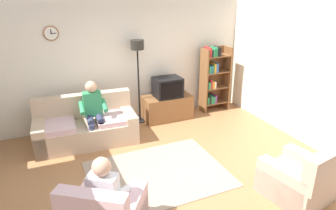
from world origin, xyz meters
TOP-DOWN VIEW (x-y plane):
  - ground_plane at (0.00, 0.00)m, footprint 12.00×12.00m
  - back_wall_assembly at (-0.00, 2.66)m, footprint 6.20×0.17m
  - right_wall at (2.86, 0.00)m, footprint 0.12×5.80m
  - couch at (-1.10, 1.85)m, footprint 1.95×1.00m
  - tv_stand at (0.82, 2.25)m, footprint 1.10×0.56m
  - tv at (0.82, 2.23)m, footprint 0.60×0.49m
  - bookshelf at (2.06, 2.32)m, footprint 0.68×0.36m
  - floor_lamp at (0.18, 2.35)m, footprint 0.28×0.28m
  - armchair_near_bookshelf at (1.41, -1.11)m, footprint 0.94×1.01m
  - area_rug at (-0.24, 0.25)m, footprint 2.20×1.70m
  - person_on_couch at (-0.94, 1.74)m, footprint 0.53×0.55m
  - person_in_left_armchair at (-1.26, -0.67)m, footprint 0.62×0.64m

SIDE VIEW (x-z plane):
  - ground_plane at x=0.00m, z-range 0.00..0.00m
  - area_rug at x=-0.24m, z-range 0.00..0.01m
  - tv_stand at x=0.82m, z-range 0.00..0.55m
  - armchair_near_bookshelf at x=1.41m, z-range -0.16..0.74m
  - couch at x=-1.10m, z-range -0.14..0.76m
  - person_in_left_armchair at x=-1.26m, z-range 0.04..1.16m
  - person_on_couch at x=-0.94m, z-range 0.08..1.32m
  - tv at x=0.82m, z-range 0.55..0.99m
  - bookshelf at x=2.06m, z-range 0.03..1.62m
  - right_wall at x=2.86m, z-range 0.00..2.70m
  - back_wall_assembly at x=0.00m, z-range 0.00..2.70m
  - floor_lamp at x=0.18m, z-range 0.53..2.38m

